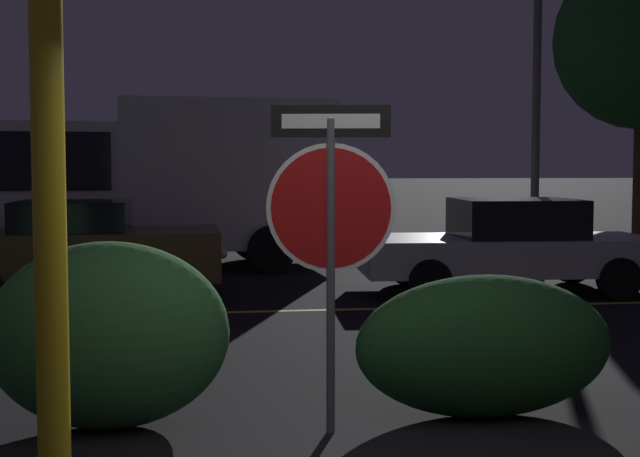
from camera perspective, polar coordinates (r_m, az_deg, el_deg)
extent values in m
cube|color=gold|center=(11.49, -3.46, -5.31)|extent=(39.41, 0.12, 0.01)
cylinder|color=#4C4C51|center=(6.17, 0.69, -3.15)|extent=(0.06, 0.06, 2.19)
cylinder|color=white|center=(6.13, 0.69, 1.32)|extent=(0.88, 0.18, 0.90)
cylinder|color=#B71414|center=(6.13, 0.69, 1.32)|extent=(0.82, 0.18, 0.83)
cube|color=black|center=(6.13, 0.70, 6.88)|extent=(0.81, 0.18, 0.22)
cube|color=white|center=(6.13, 0.70, 6.88)|extent=(0.67, 0.16, 0.10)
cylinder|color=yellow|center=(4.76, -16.94, 1.99)|extent=(0.17, 0.17, 3.42)
ellipsoid|color=#2D6633|center=(6.51, -13.38, -6.67)|extent=(1.71, 0.94, 1.34)
ellipsoid|color=#19421E|center=(6.76, 10.50, -7.41)|extent=(1.95, 0.81, 1.06)
cube|color=brown|center=(12.88, -14.98, -1.59)|extent=(3.82, 1.89, 0.67)
cube|color=black|center=(12.85, -15.53, 0.81)|extent=(1.53, 1.61, 0.41)
cylinder|color=black|center=(13.72, -9.65, -2.59)|extent=(0.60, 0.20, 0.60)
cylinder|color=black|center=(11.95, -9.79, -3.56)|extent=(0.60, 0.20, 0.60)
cylinder|color=black|center=(13.96, -19.37, -2.64)|extent=(0.60, 0.20, 0.60)
sphere|color=#F4EFCC|center=(13.38, -6.46, -1.13)|extent=(0.14, 0.14, 0.14)
sphere|color=#F4EFCC|center=(12.23, -6.26, -1.61)|extent=(0.14, 0.14, 0.14)
cube|color=silver|center=(13.45, 11.84, -1.63)|extent=(4.42, 2.18, 0.52)
cube|color=black|center=(13.45, 12.40, 0.67)|extent=(1.82, 1.75, 0.56)
cylinder|color=black|center=(12.28, 7.04, -3.33)|extent=(0.61, 0.24, 0.60)
cylinder|color=black|center=(14.06, 5.53, -2.39)|extent=(0.61, 0.24, 0.60)
cylinder|color=black|center=(13.08, 18.59, -3.06)|extent=(0.61, 0.24, 0.60)
cylinder|color=black|center=(14.77, 15.79, -2.22)|extent=(0.61, 0.24, 0.60)
sphere|color=#F4EFCC|center=(12.42, 2.90, -1.89)|extent=(0.14, 0.14, 0.14)
sphere|color=#F4EFCC|center=(13.59, 2.25, -1.38)|extent=(0.14, 0.14, 0.14)
cube|color=silver|center=(16.46, -16.76, 2.59)|extent=(2.47, 2.43, 2.21)
cube|color=black|center=(16.46, -16.79, 4.13)|extent=(2.24, 2.46, 0.97)
cube|color=silver|center=(16.49, -6.12, 3.48)|extent=(3.94, 2.68, 2.63)
cylinder|color=black|center=(15.36, -16.81, -1.55)|extent=(0.86, 0.34, 0.84)
cylinder|color=black|center=(17.67, -16.19, -0.83)|extent=(0.86, 0.34, 0.84)
cylinder|color=black|center=(15.49, -3.16, -1.34)|extent=(0.86, 0.34, 0.84)
cylinder|color=black|center=(17.78, -4.33, -0.66)|extent=(0.86, 0.34, 0.84)
cylinder|color=#4C4C51|center=(17.77, 13.71, 9.83)|extent=(0.16, 0.16, 7.40)
cylinder|color=#422D1E|center=(20.84, 19.82, 3.06)|extent=(0.32, 0.32, 3.21)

